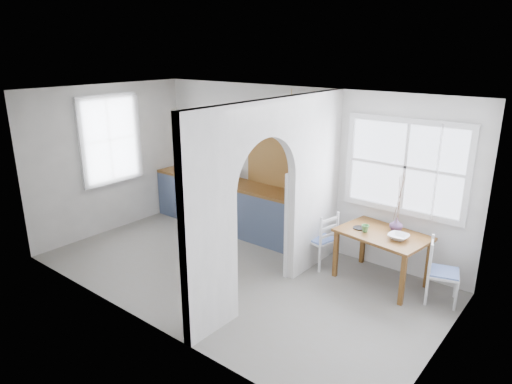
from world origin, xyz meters
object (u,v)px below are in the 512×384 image
Objects in this scene: chair_right at (443,272)px; vase at (396,225)px; dining_table at (381,258)px; kettle at (298,191)px; chair_left at (320,238)px.

chair_right is 0.88m from vase.
kettle is at bearing -176.64° from dining_table.
dining_table is 1.39× the size of chair_right.
chair_left is 0.83m from kettle.
kettle is 1.61m from vase.
chair_left is 4.63× the size of vase.
chair_left is (-0.95, -0.08, 0.06)m from dining_table.
chair_right is (1.80, 0.08, -0.01)m from chair_left.
vase reaches higher than dining_table.
chair_right reaches higher than dining_table.
dining_table is at bearing 8.71° from kettle.
kettle is (-1.50, 0.14, 0.65)m from dining_table.
vase is at bearing 15.92° from kettle.
dining_table is 4.92× the size of kettle.
kettle is at bearing -178.02° from vase.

